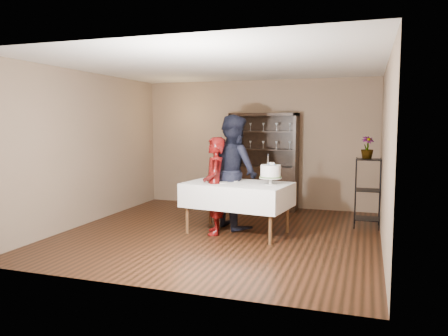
{
  "coord_description": "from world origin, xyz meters",
  "views": [
    {
      "loc": [
        2.26,
        -6.62,
        1.81
      ],
      "look_at": [
        0.04,
        0.1,
        1.07
      ],
      "focal_mm": 35.0,
      "sensor_mm": 36.0,
      "label": 1
    }
  ],
  "objects_px": {
    "man": "(234,171)",
    "potted_plant": "(367,148)",
    "cake": "(271,172)",
    "china_hutch": "(264,177)",
    "plant_etagere": "(368,190)",
    "woman": "(215,186)",
    "cake_table": "(238,195)"
  },
  "relations": [
    {
      "from": "china_hutch",
      "to": "cake_table",
      "type": "xyz_separation_m",
      "value": [
        0.07,
        -2.15,
        -0.03
      ]
    },
    {
      "from": "cake",
      "to": "plant_etagere",
      "type": "bearing_deg",
      "value": 37.03
    },
    {
      "from": "china_hutch",
      "to": "cake",
      "type": "distance_m",
      "value": 2.27
    },
    {
      "from": "cake_table",
      "to": "woman",
      "type": "relative_size",
      "value": 1.13
    },
    {
      "from": "man",
      "to": "plant_etagere",
      "type": "bearing_deg",
      "value": -120.73
    },
    {
      "from": "man",
      "to": "potted_plant",
      "type": "bearing_deg",
      "value": -119.39
    },
    {
      "from": "china_hutch",
      "to": "plant_etagere",
      "type": "height_order",
      "value": "china_hutch"
    },
    {
      "from": "woman",
      "to": "plant_etagere",
      "type": "bearing_deg",
      "value": 97.69
    },
    {
      "from": "woman",
      "to": "potted_plant",
      "type": "relative_size",
      "value": 4.11
    },
    {
      "from": "plant_etagere",
      "to": "man",
      "type": "bearing_deg",
      "value": -162.41
    },
    {
      "from": "plant_etagere",
      "to": "cake_table",
      "type": "bearing_deg",
      "value": -151.41
    },
    {
      "from": "cake",
      "to": "potted_plant",
      "type": "xyz_separation_m",
      "value": [
        1.43,
        1.15,
        0.35
      ]
    },
    {
      "from": "woman",
      "to": "potted_plant",
      "type": "distance_m",
      "value": 2.72
    },
    {
      "from": "cake_table",
      "to": "woman",
      "type": "height_order",
      "value": "woman"
    },
    {
      "from": "plant_etagere",
      "to": "man",
      "type": "height_order",
      "value": "man"
    },
    {
      "from": "woman",
      "to": "cake",
      "type": "bearing_deg",
      "value": 78.51
    },
    {
      "from": "cake_table",
      "to": "man",
      "type": "distance_m",
      "value": 0.55
    },
    {
      "from": "man",
      "to": "potted_plant",
      "type": "relative_size",
      "value": 5.05
    },
    {
      "from": "cake",
      "to": "woman",
      "type": "bearing_deg",
      "value": -171.44
    },
    {
      "from": "woman",
      "to": "cake",
      "type": "xyz_separation_m",
      "value": [
        0.89,
        0.13,
        0.24
      ]
    },
    {
      "from": "man",
      "to": "cake",
      "type": "bearing_deg",
      "value": -167.37
    },
    {
      "from": "plant_etagere",
      "to": "potted_plant",
      "type": "distance_m",
      "value": 0.73
    },
    {
      "from": "cake_table",
      "to": "man",
      "type": "relative_size",
      "value": 0.92
    },
    {
      "from": "plant_etagere",
      "to": "man",
      "type": "xyz_separation_m",
      "value": [
        -2.2,
        -0.7,
        0.32
      ]
    },
    {
      "from": "man",
      "to": "china_hutch",
      "type": "bearing_deg",
      "value": -52.26
    },
    {
      "from": "woman",
      "to": "china_hutch",
      "type": "bearing_deg",
      "value": 153.05
    },
    {
      "from": "man",
      "to": "potted_plant",
      "type": "xyz_separation_m",
      "value": [
        2.17,
        0.74,
        0.41
      ]
    },
    {
      "from": "plant_etagere",
      "to": "man",
      "type": "relative_size",
      "value": 0.62
    },
    {
      "from": "china_hutch",
      "to": "man",
      "type": "xyz_separation_m",
      "value": [
        -0.12,
        -1.75,
        0.31
      ]
    },
    {
      "from": "woman",
      "to": "potted_plant",
      "type": "height_order",
      "value": "woman"
    },
    {
      "from": "plant_etagere",
      "to": "woman",
      "type": "distance_m",
      "value": 2.67
    },
    {
      "from": "cake",
      "to": "potted_plant",
      "type": "bearing_deg",
      "value": 38.76
    }
  ]
}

